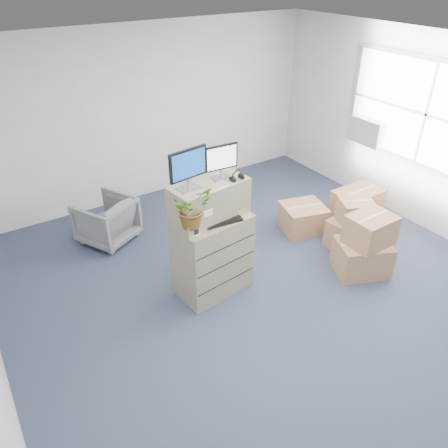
{
  "coord_description": "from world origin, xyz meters",
  "views": [
    {
      "loc": [
        -2.74,
        -3.02,
        3.64
      ],
      "look_at": [
        -0.53,
        0.4,
        1.11
      ],
      "focal_mm": 35.0,
      "sensor_mm": 36.0,
      "label": 1
    }
  ],
  "objects_px": {
    "keyboard": "(219,221)",
    "office_chair": "(106,218)",
    "monitor_left": "(188,167)",
    "filing_cabinet_lower": "(212,255)",
    "water_bottle": "(215,202)",
    "potted_plant": "(191,212)",
    "monitor_right": "(221,160)"
  },
  "relations": [
    {
      "from": "keyboard",
      "to": "water_bottle",
      "type": "bearing_deg",
      "value": 75.27
    },
    {
      "from": "filing_cabinet_lower",
      "to": "office_chair",
      "type": "relative_size",
      "value": 1.42
    },
    {
      "from": "filing_cabinet_lower",
      "to": "potted_plant",
      "type": "height_order",
      "value": "potted_plant"
    },
    {
      "from": "filing_cabinet_lower",
      "to": "potted_plant",
      "type": "xyz_separation_m",
      "value": [
        -0.33,
        -0.13,
        0.77
      ]
    },
    {
      "from": "filing_cabinet_lower",
      "to": "office_chair",
      "type": "xyz_separation_m",
      "value": [
        -0.71,
        1.78,
        -0.15
      ]
    },
    {
      "from": "keyboard",
      "to": "office_chair",
      "type": "relative_size",
      "value": 0.71
    },
    {
      "from": "keyboard",
      "to": "monitor_left",
      "type": "bearing_deg",
      "value": 162.65
    },
    {
      "from": "monitor_right",
      "to": "office_chair",
      "type": "distance_m",
      "value": 2.35
    },
    {
      "from": "filing_cabinet_lower",
      "to": "water_bottle",
      "type": "height_order",
      "value": "water_bottle"
    },
    {
      "from": "water_bottle",
      "to": "office_chair",
      "type": "relative_size",
      "value": 0.39
    },
    {
      "from": "monitor_left",
      "to": "keyboard",
      "type": "height_order",
      "value": "monitor_left"
    },
    {
      "from": "filing_cabinet_lower",
      "to": "keyboard",
      "type": "bearing_deg",
      "value": -79.81
    },
    {
      "from": "keyboard",
      "to": "water_bottle",
      "type": "distance_m",
      "value": 0.24
    },
    {
      "from": "monitor_right",
      "to": "keyboard",
      "type": "bearing_deg",
      "value": -126.38
    },
    {
      "from": "filing_cabinet_lower",
      "to": "water_bottle",
      "type": "relative_size",
      "value": 3.63
    },
    {
      "from": "monitor_left",
      "to": "office_chair",
      "type": "bearing_deg",
      "value": 96.73
    },
    {
      "from": "filing_cabinet_lower",
      "to": "potted_plant",
      "type": "bearing_deg",
      "value": -164.59
    },
    {
      "from": "filing_cabinet_lower",
      "to": "monitor_left",
      "type": "bearing_deg",
      "value": 167.86
    },
    {
      "from": "office_chair",
      "to": "monitor_right",
      "type": "bearing_deg",
      "value": 90.03
    },
    {
      "from": "monitor_right",
      "to": "filing_cabinet_lower",
      "type": "bearing_deg",
      "value": -155.0
    },
    {
      "from": "keyboard",
      "to": "filing_cabinet_lower",
      "type": "bearing_deg",
      "value": 113.14
    },
    {
      "from": "water_bottle",
      "to": "monitor_right",
      "type": "bearing_deg",
      "value": -16.03
    },
    {
      "from": "water_bottle",
      "to": "monitor_left",
      "type": "bearing_deg",
      "value": -170.53
    },
    {
      "from": "filing_cabinet_lower",
      "to": "monitor_left",
      "type": "xyz_separation_m",
      "value": [
        -0.26,
        0.03,
        1.22
      ]
    },
    {
      "from": "monitor_right",
      "to": "potted_plant",
      "type": "xyz_separation_m",
      "value": [
        -0.51,
        -0.2,
        -0.41
      ]
    },
    {
      "from": "potted_plant",
      "to": "water_bottle",
      "type": "bearing_deg",
      "value": 26.75
    },
    {
      "from": "monitor_left",
      "to": "potted_plant",
      "type": "distance_m",
      "value": 0.48
    },
    {
      "from": "monitor_left",
      "to": "water_bottle",
      "type": "distance_m",
      "value": 0.67
    },
    {
      "from": "office_chair",
      "to": "monitor_left",
      "type": "bearing_deg",
      "value": 77.12
    },
    {
      "from": "potted_plant",
      "to": "office_chair",
      "type": "relative_size",
      "value": 0.7
    },
    {
      "from": "filing_cabinet_lower",
      "to": "keyboard",
      "type": "distance_m",
      "value": 0.54
    },
    {
      "from": "filing_cabinet_lower",
      "to": "water_bottle",
      "type": "bearing_deg",
      "value": 33.46
    }
  ]
}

